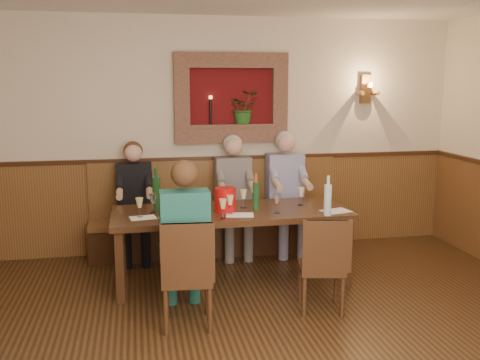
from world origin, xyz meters
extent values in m
cube|color=beige|center=(0.00, 3.00, 1.40)|extent=(6.00, 0.04, 2.80)
cube|color=brown|center=(0.00, 2.98, 0.55)|extent=(6.00, 0.04, 1.10)
cube|color=#381E0F|center=(0.00, 2.98, 1.12)|extent=(6.02, 0.06, 0.05)
cube|color=#560C0E|center=(0.20, 2.98, 1.85)|extent=(1.00, 0.02, 0.70)
cube|color=brown|center=(0.20, 2.94, 2.29)|extent=(1.36, 0.12, 0.18)
cube|color=brown|center=(0.20, 2.94, 1.41)|extent=(1.36, 0.12, 0.18)
cube|color=brown|center=(-0.39, 2.94, 1.85)|extent=(0.18, 0.12, 0.70)
cube|color=brown|center=(0.79, 2.94, 1.85)|extent=(0.18, 0.12, 0.70)
cube|color=brown|center=(0.20, 2.94, 1.52)|extent=(1.00, 0.14, 0.04)
imported|color=#23551D|center=(0.35, 2.94, 1.74)|extent=(0.35, 0.30, 0.39)
cylinder|color=black|center=(-0.05, 2.94, 1.69)|extent=(0.03, 0.03, 0.30)
cylinder|color=#FFBF59|center=(-0.05, 2.94, 1.86)|extent=(0.04, 0.04, 0.04)
cube|color=brown|center=(1.90, 2.95, 1.95)|extent=(0.12, 0.08, 0.35)
cylinder|color=brown|center=(1.80, 2.88, 1.90)|extent=(0.05, 0.18, 0.05)
cylinder|color=brown|center=(2.00, 2.88, 1.90)|extent=(0.05, 0.18, 0.05)
cylinder|color=#FFBF59|center=(1.90, 2.82, 2.00)|extent=(0.06, 0.06, 0.06)
cube|color=black|center=(0.00, 1.85, 0.72)|extent=(2.40, 0.90, 0.06)
cube|color=black|center=(-1.12, 1.48, 0.34)|extent=(0.08, 0.08, 0.69)
cube|color=black|center=(1.12, 1.48, 0.34)|extent=(0.08, 0.08, 0.69)
cube|color=black|center=(-1.12, 2.22, 0.34)|extent=(0.08, 0.08, 0.69)
cube|color=black|center=(1.12, 2.22, 0.34)|extent=(0.08, 0.08, 0.69)
cube|color=#381E0F|center=(0.00, 2.76, 0.20)|extent=(3.00, 0.40, 0.40)
cube|color=brown|center=(0.00, 2.76, 0.42)|extent=(3.00, 0.45, 0.06)
cube|color=brown|center=(0.00, 2.95, 0.78)|extent=(3.00, 0.06, 0.66)
cube|color=black|center=(-0.55, 0.89, 0.20)|extent=(0.43, 0.43, 0.40)
cube|color=black|center=(-0.55, 0.89, 0.42)|extent=(0.45, 0.45, 0.05)
cube|color=black|center=(-0.57, 0.70, 0.70)|extent=(0.42, 0.07, 0.50)
cube|color=black|center=(0.66, 0.97, 0.19)|extent=(0.44, 0.44, 0.37)
cube|color=black|center=(0.66, 0.97, 0.39)|extent=(0.46, 0.46, 0.05)
cube|color=black|center=(0.63, 0.80, 0.65)|extent=(0.39, 0.11, 0.46)
cube|color=black|center=(-0.97, 2.62, 0.23)|extent=(0.40, 0.42, 0.45)
cube|color=black|center=(-0.97, 2.78, 0.86)|extent=(0.40, 0.21, 0.52)
sphere|color=#D8A384|center=(-0.97, 2.74, 1.25)|extent=(0.20, 0.20, 0.20)
sphere|color=#4C2D19|center=(-0.97, 2.79, 1.27)|extent=(0.22, 0.22, 0.22)
cube|color=#524D4B|center=(0.19, 2.61, 0.23)|extent=(0.42, 0.44, 0.45)
cube|color=#524D4B|center=(0.19, 2.78, 0.89)|extent=(0.42, 0.22, 0.55)
sphere|color=#D8A384|center=(0.19, 2.74, 1.29)|extent=(0.21, 0.21, 0.21)
sphere|color=#B2B2B2|center=(0.19, 2.79, 1.31)|extent=(0.23, 0.23, 0.23)
cube|color=navy|center=(0.83, 2.60, 0.23)|extent=(0.44, 0.46, 0.45)
cube|color=navy|center=(0.83, 2.78, 0.90)|extent=(0.44, 0.23, 0.57)
sphere|color=#D8A384|center=(0.83, 2.74, 1.32)|extent=(0.22, 0.22, 0.22)
sphere|color=#B2B2B2|center=(0.83, 2.79, 1.34)|extent=(0.24, 0.24, 0.24)
cube|color=#1C4F62|center=(-0.55, 1.15, 0.23)|extent=(0.41, 0.43, 0.45)
cube|color=#1C4F62|center=(-0.55, 0.98, 0.88)|extent=(0.41, 0.22, 0.54)
sphere|color=#D8A384|center=(-0.55, 1.02, 1.28)|extent=(0.21, 0.21, 0.21)
sphere|color=#4C2D19|center=(-0.55, 0.97, 1.30)|extent=(0.23, 0.23, 0.23)
cylinder|color=red|center=(-0.07, 1.81, 0.87)|extent=(0.25, 0.25, 0.24)
cylinder|color=#19471E|center=(0.25, 1.82, 0.89)|extent=(0.07, 0.07, 0.28)
cylinder|color=#D34A17|center=(0.25, 1.82, 1.08)|extent=(0.03, 0.03, 0.09)
cylinder|color=#19471E|center=(-0.74, 2.03, 0.92)|extent=(0.08, 0.08, 0.34)
cylinder|color=#19471E|center=(-0.74, 2.03, 1.13)|extent=(0.04, 0.04, 0.09)
cylinder|color=silver|center=(0.89, 1.46, 0.90)|extent=(0.09, 0.09, 0.30)
cylinder|color=silver|center=(0.89, 1.46, 1.10)|extent=(0.04, 0.04, 0.09)
cube|color=white|center=(-0.89, 1.70, 0.75)|extent=(0.27, 0.21, 0.00)
cube|color=white|center=(0.05, 1.63, 0.75)|extent=(0.30, 0.24, 0.00)
cube|color=white|center=(1.03, 1.60, 0.75)|extent=(0.32, 0.27, 0.00)
cube|color=white|center=(-0.47, 1.57, 0.75)|extent=(0.31, 0.22, 0.00)
camera|label=1|loc=(-0.93, -3.37, 2.04)|focal=40.00mm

